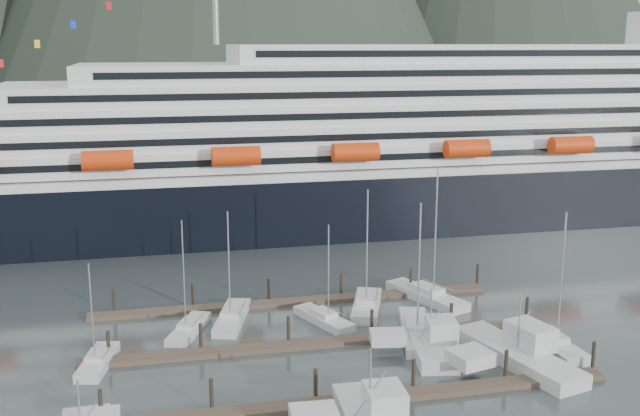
# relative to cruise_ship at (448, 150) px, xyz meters

# --- Properties ---
(ground) EXTENTS (1600.00, 1600.00, 0.00)m
(ground) POSITION_rel_cruise_ship_xyz_m (-30.03, -54.94, -12.04)
(ground) COLOR #404C4B
(ground) RESTS_ON ground
(cruise_ship) EXTENTS (210.00, 30.40, 50.30)m
(cruise_ship) POSITION_rel_cruise_ship_xyz_m (0.00, 0.00, 0.00)
(cruise_ship) COLOR black
(cruise_ship) RESTS_ON ground
(dock_near) EXTENTS (48.18, 2.28, 3.20)m
(dock_near) POSITION_rel_cruise_ship_xyz_m (-34.95, -64.89, -11.73)
(dock_near) COLOR #46382D
(dock_near) RESTS_ON ground
(dock_mid) EXTENTS (48.18, 2.28, 3.20)m
(dock_mid) POSITION_rel_cruise_ship_xyz_m (-34.95, -51.89, -11.73)
(dock_mid) COLOR #46382D
(dock_mid) RESTS_ON ground
(dock_far) EXTENTS (48.18, 2.28, 3.20)m
(dock_far) POSITION_rel_cruise_ship_xyz_m (-34.95, -38.89, -11.73)
(dock_far) COLOR #46382D
(dock_far) RESTS_ON ground
(sailboat_a) EXTENTS (3.97, 8.42, 10.98)m
(sailboat_a) POSITION_rel_cruise_ship_xyz_m (-57.03, -52.13, -11.65)
(sailboat_a) COLOR silver
(sailboat_a) RESTS_ON ground
(sailboat_b) EXTENTS (5.41, 8.99, 13.08)m
(sailboat_b) POSITION_rel_cruise_ship_xyz_m (-47.97, -45.51, -11.64)
(sailboat_b) COLOR silver
(sailboat_b) RESTS_ON ground
(sailboat_c) EXTENTS (5.62, 9.06, 11.84)m
(sailboat_c) POSITION_rel_cruise_ship_xyz_m (-33.09, -45.82, -11.64)
(sailboat_c) COLOR silver
(sailboat_c) RESTS_ON ground
(sailboat_d) EXTENTS (6.14, 12.76, 15.37)m
(sailboat_d) POSITION_rel_cruise_ship_xyz_m (-24.38, -51.84, -11.60)
(sailboat_d) COLOR silver
(sailboat_d) RESTS_ON ground
(sailboat_e) EXTENTS (5.39, 10.60, 13.40)m
(sailboat_e) POSITION_rel_cruise_ship_xyz_m (-43.06, -43.22, -11.62)
(sailboat_e) COLOR silver
(sailboat_e) RESTS_ON ground
(sailboat_f) EXTENTS (6.30, 10.65, 15.12)m
(sailboat_f) POSITION_rel_cruise_ship_xyz_m (-27.25, -42.93, -11.59)
(sailboat_f) COLOR silver
(sailboat_f) RESTS_ON ground
(sailboat_g) EXTENTS (7.24, 12.25, 16.84)m
(sailboat_g) POSITION_rel_cruise_ship_xyz_m (-19.17, -41.19, -11.58)
(sailboat_g) COLOR silver
(sailboat_g) RESTS_ON ground
(sailboat_h) EXTENTS (3.30, 9.87, 15.06)m
(sailboat_h) POSITION_rel_cruise_ship_xyz_m (-12.02, -58.03, -11.59)
(sailboat_h) COLOR silver
(sailboat_h) RESTS_ON ground
(trawler_c) EXTENTS (11.68, 15.78, 7.84)m
(trawler_c) POSITION_rel_cruise_ship_xyz_m (-17.26, -60.49, -11.07)
(trawler_c) COLOR silver
(trawler_c) RESTS_ON ground
(trawler_e) EXTENTS (8.98, 11.77, 7.35)m
(trawler_e) POSITION_rel_cruise_ship_xyz_m (-24.59, -56.00, -11.11)
(trawler_e) COLOR silver
(trawler_e) RESTS_ON ground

